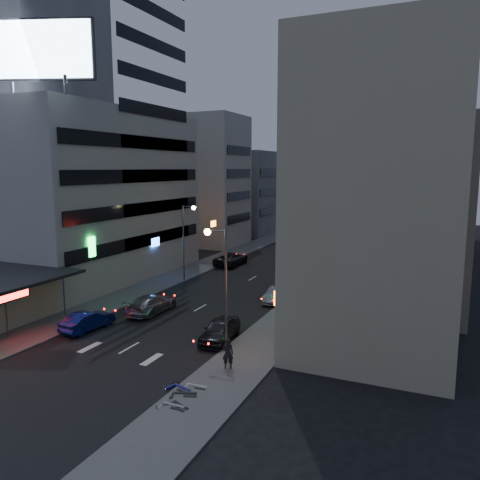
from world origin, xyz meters
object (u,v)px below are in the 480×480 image
Objects in this scene: parked_car_right_near at (220,330)px; parked_car_left at (231,259)px; parked_car_right_mid at (277,295)px; scooter_blue at (192,380)px; scooter_silver_b at (208,377)px; road_car_blue at (88,321)px; parked_car_right_far at (314,258)px; person at (228,353)px; scooter_black_b at (198,382)px; scooter_black_a at (190,399)px; road_car_silver at (152,304)px; scooter_silver_a at (186,396)px.

parked_car_left reaches higher than parked_car_right_near.
scooter_blue is at bearing -82.86° from parked_car_right_mid.
parked_car_left is 3.24× the size of scooter_silver_b.
road_car_blue is at bearing -174.13° from parked_car_right_near.
road_car_blue is (-9.18, -30.55, -0.09)m from parked_car_right_far.
parked_car_left is at bearing 107.56° from parked_car_right_near.
scooter_black_b is (-0.15, -3.46, -0.32)m from person.
road_car_blue is at bearing -39.75° from person.
parked_car_left is 3.14× the size of person.
parked_car_right_mid is 2.27× the size of scooter_black_a.
parked_car_left is 33.17m from scooter_silver_b.
parked_car_right_far reaches higher than scooter_silver_b.
person reaches higher than parked_car_right_mid.
road_car_blue is at bearing 83.10° from scooter_black_a.
parked_car_right_far reaches higher than scooter_blue.
person reaches higher than road_car_silver.
parked_car_right_mid is at bearing 21.73° from scooter_blue.
scooter_silver_a is at bearing 60.19° from person.
scooter_silver_a is (10.66, -12.63, -0.09)m from road_car_silver.
road_car_blue is 13.22m from scooter_blue.
scooter_black_b reaches higher than scooter_silver_a.
scooter_silver_b is (12.74, -30.63, -0.14)m from parked_car_left.
scooter_black_b is (-0.47, 1.66, 0.06)m from scooter_black_a.
scooter_silver_b is (2.12, -17.45, -0.01)m from parked_car_right_mid.
parked_car_right_far is 36.32m from scooter_black_b.
person is 1.03× the size of scooter_black_a.
parked_car_left reaches higher than scooter_silver_b.
scooter_silver_b is at bearing -21.87° from scooter_blue.
scooter_black_b is at bearing 111.24° from parked_car_left.
parked_car_right_mid is 18.40m from scooter_black_b.
scooter_black_b is at bearing -81.59° from parked_car_right_mid.
parked_car_right_far is at bearing -153.78° from parked_car_left.
parked_car_right_far is 38.02m from scooter_black_a.
parked_car_left is at bearing -95.62° from person.
parked_car_right_mid is at bearing 29.44° from scooter_black_a.
parked_car_left reaches higher than parked_car_right_mid.
parked_car_right_far is 26.10m from road_car_silver.
scooter_black_a is at bearing 130.40° from road_car_silver.
scooter_silver_a is 0.96× the size of scooter_blue.
scooter_silver_a is at bearing 155.08° from road_car_blue.
parked_car_right_far is 2.77× the size of scooter_black_b.
parked_car_right_far is 1.03× the size of road_car_silver.
parked_car_right_far is at bearing 96.50° from parked_car_right_mid.
parked_car_right_far is (-1.30, 17.87, 0.13)m from parked_car_right_mid.
parked_car_right_far is 1.27× the size of road_car_blue.
scooter_black_a is at bearing -80.76° from parked_car_right_mid.
parked_car_right_far is at bearing -114.09° from person.
scooter_blue is 0.43m from scooter_black_b.
scooter_blue is (12.15, -31.37, -0.10)m from parked_car_left.
person is (2.58, -4.16, 0.26)m from parked_car_right_near.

